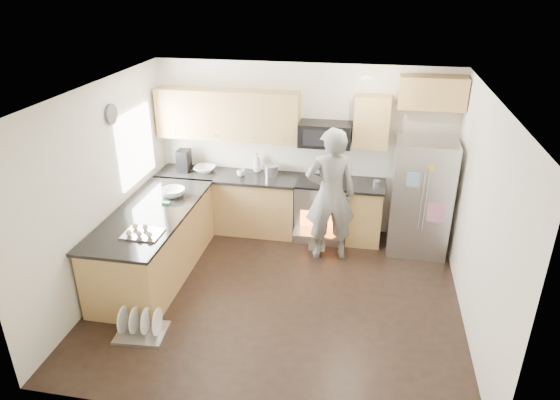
% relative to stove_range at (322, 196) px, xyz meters
% --- Properties ---
extents(ground, '(4.50, 4.50, 0.00)m').
position_rel_stove_range_xyz_m(ground, '(-0.35, -1.69, -0.68)').
color(ground, black).
rests_on(ground, ground).
extents(room_shell, '(4.54, 4.04, 2.62)m').
position_rel_stove_range_xyz_m(room_shell, '(-0.39, -1.68, 1.00)').
color(room_shell, white).
rests_on(room_shell, ground).
extents(back_cabinet_run, '(4.45, 0.64, 2.50)m').
position_rel_stove_range_xyz_m(back_cabinet_run, '(-0.94, 0.05, 0.29)').
color(back_cabinet_run, tan).
rests_on(back_cabinet_run, ground).
extents(peninsula, '(0.96, 2.36, 1.03)m').
position_rel_stove_range_xyz_m(peninsula, '(-2.10, -1.44, -0.21)').
color(peninsula, tan).
rests_on(peninsula, ground).
extents(stove_range, '(0.76, 0.97, 1.79)m').
position_rel_stove_range_xyz_m(stove_range, '(0.00, 0.00, 0.00)').
color(stove_range, '#B7B7BC').
rests_on(stove_range, ground).
extents(refrigerator, '(0.84, 0.67, 1.69)m').
position_rel_stove_range_xyz_m(refrigerator, '(1.42, -0.16, 0.17)').
color(refrigerator, '#B7B7BC').
rests_on(refrigerator, ground).
extents(person, '(0.79, 0.61, 1.94)m').
position_rel_stove_range_xyz_m(person, '(0.17, -0.58, 0.29)').
color(person, gray).
rests_on(person, ground).
extents(dish_rack, '(0.59, 0.49, 0.34)m').
position_rel_stove_range_xyz_m(dish_rack, '(-1.76, -2.70, -0.58)').
color(dish_rack, '#B7B7BC').
rests_on(dish_rack, ground).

